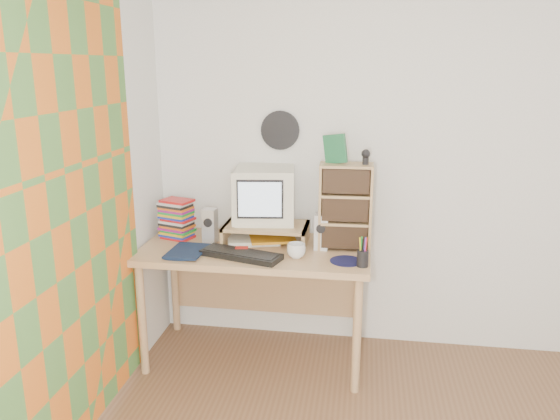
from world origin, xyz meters
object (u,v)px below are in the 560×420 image
(crt_monitor, at_px, (264,196))
(dvd_stack, at_px, (177,218))
(desk, at_px, (258,264))
(mug, at_px, (296,251))
(cd_rack, at_px, (345,207))
(keyboard, at_px, (241,255))
(diary, at_px, (171,248))

(crt_monitor, xyz_separation_m, dvd_stack, (-0.57, -0.04, -0.16))
(desk, distance_m, mug, 0.39)
(cd_rack, relative_size, mug, 4.78)
(mug, bearing_deg, dvd_stack, 162.67)
(desk, relative_size, dvd_stack, 5.18)
(keyboard, distance_m, dvd_stack, 0.58)
(desk, distance_m, diary, 0.56)
(keyboard, height_order, mug, mug)
(desk, bearing_deg, mug, -37.16)
(desk, bearing_deg, diary, -154.77)
(dvd_stack, relative_size, cd_rack, 0.52)
(cd_rack, bearing_deg, dvd_stack, 176.31)
(mug, bearing_deg, keyboard, -172.30)
(desk, bearing_deg, dvd_stack, 175.10)
(crt_monitor, height_order, keyboard, crt_monitor)
(desk, height_order, diary, diary)
(keyboard, xyz_separation_m, mug, (0.32, 0.04, 0.03))
(crt_monitor, height_order, diary, crt_monitor)
(dvd_stack, distance_m, diary, 0.30)
(dvd_stack, distance_m, mug, 0.85)
(diary, bearing_deg, keyboard, -0.92)
(keyboard, height_order, dvd_stack, dvd_stack)
(cd_rack, distance_m, diary, 1.08)
(dvd_stack, distance_m, cd_rack, 1.08)
(desk, xyz_separation_m, keyboard, (-0.05, -0.25, 0.15))
(desk, relative_size, mug, 12.80)
(crt_monitor, distance_m, cd_rack, 0.52)
(keyboard, bearing_deg, crt_monitor, 94.01)
(mug, bearing_deg, desk, 142.84)
(keyboard, distance_m, cd_rack, 0.69)
(keyboard, height_order, cd_rack, cd_rack)
(mug, bearing_deg, diary, -178.40)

